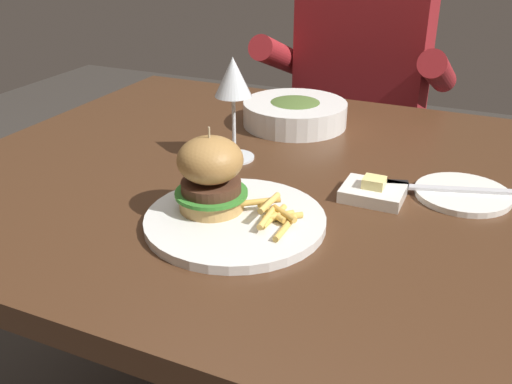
{
  "coord_description": "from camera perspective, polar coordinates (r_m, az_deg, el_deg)",
  "views": [
    {
      "loc": [
        0.3,
        -0.86,
        1.15
      ],
      "look_at": [
        -0.01,
        -0.17,
        0.78
      ],
      "focal_mm": 40.0,
      "sensor_mm": 36.0,
      "label": 1
    }
  ],
  "objects": [
    {
      "name": "bread_plate",
      "position": [
        0.98,
        19.96,
        -0.18
      ],
      "size": [
        0.15,
        0.15,
        0.01
      ],
      "primitive_type": "cylinder",
      "color": "white",
      "rests_on": "dining_table"
    },
    {
      "name": "table_knife",
      "position": [
        0.96,
        17.06,
        0.44
      ],
      "size": [
        0.23,
        0.08,
        0.01
      ],
      "color": "silver",
      "rests_on": "bread_plate"
    },
    {
      "name": "main_plate",
      "position": [
        0.84,
        -2.09,
        -2.85
      ],
      "size": [
        0.27,
        0.27,
        0.01
      ],
      "primitive_type": "cylinder",
      "color": "white",
      "rests_on": "dining_table"
    },
    {
      "name": "wine_glass",
      "position": [
        1.02,
        -2.3,
        10.82
      ],
      "size": [
        0.07,
        0.07,
        0.19
      ],
      "color": "silver",
      "rests_on": "dining_table"
    },
    {
      "name": "soup_bowl",
      "position": [
        1.24,
        3.91,
        7.94
      ],
      "size": [
        0.22,
        0.22,
        0.06
      ],
      "color": "white",
      "rests_on": "dining_table"
    },
    {
      "name": "burger_sandwich",
      "position": [
        0.84,
        -4.56,
        1.83
      ],
      "size": [
        0.11,
        0.11,
        0.13
      ],
      "color": "tan",
      "rests_on": "main_plate"
    },
    {
      "name": "dining_table",
      "position": [
        1.03,
        4.22,
        -2.66
      ],
      "size": [
        1.24,
        0.97,
        0.74
      ],
      "color": "#472B19",
      "rests_on": "ground"
    },
    {
      "name": "butter_dish",
      "position": [
        0.93,
        11.64,
        0.04
      ],
      "size": [
        0.1,
        0.08,
        0.04
      ],
      "color": "white",
      "rests_on": "dining_table"
    },
    {
      "name": "diner_person",
      "position": [
        1.77,
        10.11,
        6.11
      ],
      "size": [
        0.51,
        0.36,
        1.18
      ],
      "color": "#282833",
      "rests_on": "ground"
    },
    {
      "name": "fries_pile",
      "position": [
        0.82,
        1.85,
        -2.22
      ],
      "size": [
        0.1,
        0.1,
        0.03
      ],
      "color": "#E0B251",
      "rests_on": "main_plate"
    }
  ]
}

